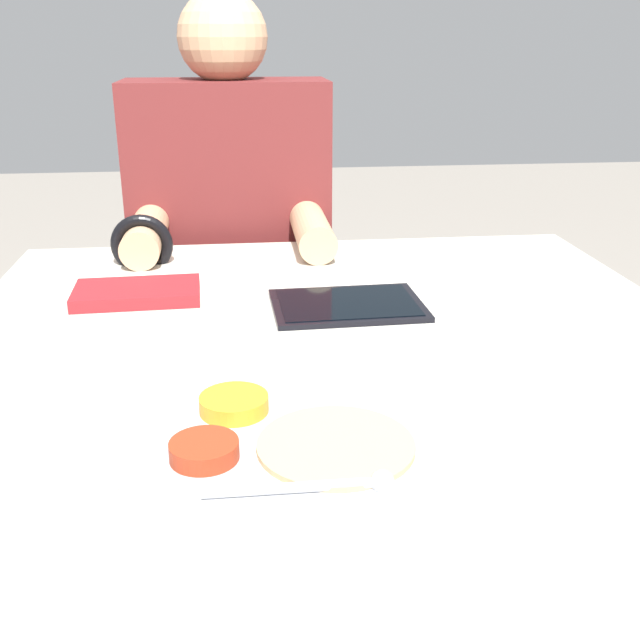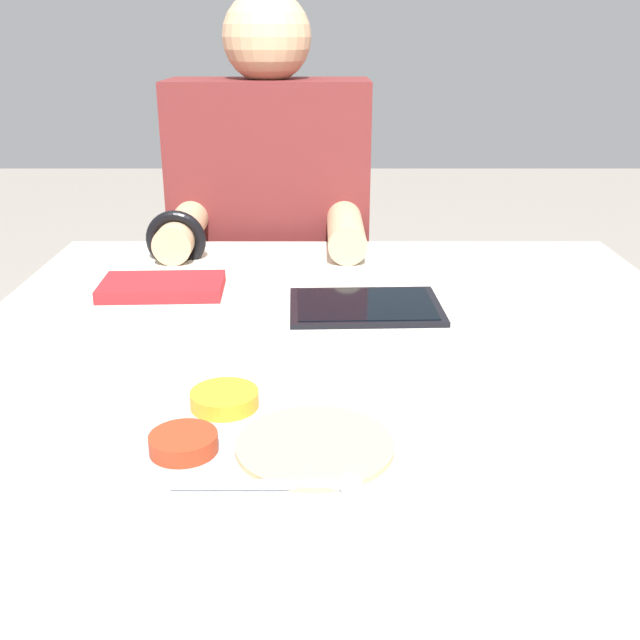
# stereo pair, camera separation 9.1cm
# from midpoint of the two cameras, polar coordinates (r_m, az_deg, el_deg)

# --- Properties ---
(dining_table) EXTENTS (1.05, 1.06, 0.77)m
(dining_table) POSITION_cam_midpoint_polar(r_m,az_deg,el_deg) (1.20, -1.23, -19.20)
(dining_table) COLOR beige
(dining_table) RESTS_ON ground_plane
(thali_tray) EXTENTS (0.32, 0.32, 0.03)m
(thali_tray) POSITION_cam_midpoint_polar(r_m,az_deg,el_deg) (0.75, -6.78, -9.49)
(thali_tray) COLOR #B7BABF
(thali_tray) RESTS_ON dining_table
(red_notebook) EXTENTS (0.20, 0.12, 0.02)m
(red_notebook) POSITION_cam_midpoint_polar(r_m,az_deg,el_deg) (1.21, -15.87, 1.90)
(red_notebook) COLOR silver
(red_notebook) RESTS_ON dining_table
(tablet_device) EXTENTS (0.23, 0.17, 0.01)m
(tablet_device) POSITION_cam_midpoint_polar(r_m,az_deg,el_deg) (1.12, -0.21, 1.11)
(tablet_device) COLOR black
(tablet_device) RESTS_ON dining_table
(person_diner) EXTENTS (0.42, 0.43, 1.24)m
(person_diner) POSITION_cam_midpoint_polar(r_m,az_deg,el_deg) (1.69, -8.10, 0.81)
(person_diner) COLOR black
(person_diner) RESTS_ON ground_plane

